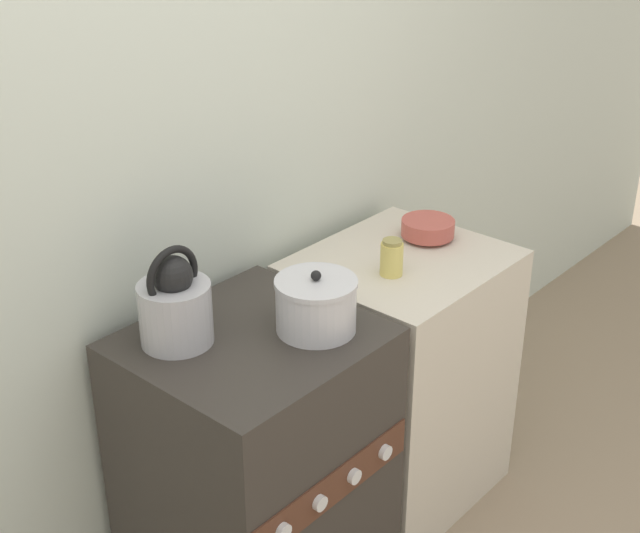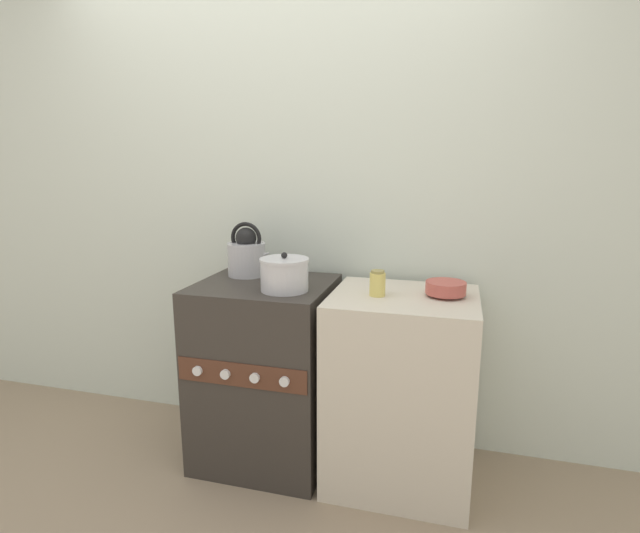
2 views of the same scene
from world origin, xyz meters
name	(u,v)px [view 2 (image 2 of 2)]	position (x,y,z in m)	size (l,w,h in m)	color
ground_plane	(245,488)	(0.00, 0.00, 0.00)	(12.00, 12.00, 0.00)	gray
wall_back	(288,207)	(0.00, 0.66, 1.25)	(7.00, 0.06, 2.50)	silver
stove	(266,371)	(0.00, 0.29, 0.46)	(0.64, 0.61, 0.91)	#332D28
counter	(401,389)	(0.67, 0.29, 0.45)	(0.65, 0.57, 0.91)	beige
kettle	(247,255)	(-0.14, 0.42, 1.02)	(0.24, 0.19, 0.28)	#B2B2B7
cooking_pot	(284,274)	(0.14, 0.19, 0.99)	(0.22, 0.22, 0.18)	silver
enamel_bowl	(446,288)	(0.85, 0.32, 0.94)	(0.18, 0.18, 0.07)	#B75147
storage_jar	(377,283)	(0.56, 0.25, 0.96)	(0.07, 0.07, 0.12)	#E0CC66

